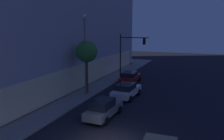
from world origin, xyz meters
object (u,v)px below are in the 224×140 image
object	(u,v)px
traffic_light_far_corner	(129,49)
sidewalk_tree	(87,52)
car_white	(126,90)
street_lamp_sidewalk	(85,46)
car_red	(130,77)
car_grey	(103,108)

from	to	relation	value
traffic_light_far_corner	sidewalk_tree	xyz separation A→B (m)	(-9.21, 2.07, 0.43)
traffic_light_far_corner	car_white	size ratio (longest dim) A/B	1.35
traffic_light_far_corner	street_lamp_sidewalk	size ratio (longest dim) A/B	0.73
traffic_light_far_corner	car_red	distance (m)	4.39
car_white	traffic_light_far_corner	bearing A→B (deg)	16.12
sidewalk_tree	car_grey	size ratio (longest dim) A/B	1.29
traffic_light_far_corner	car_white	bearing A→B (deg)	-163.88
car_grey	car_white	xyz separation A→B (m)	(6.33, 0.03, -0.02)
sidewalk_tree	car_red	xyz separation A→B (m)	(6.91, -3.02, -4.04)
traffic_light_far_corner	car_grey	world-z (taller)	traffic_light_far_corner
traffic_light_far_corner	car_grey	xyz separation A→B (m)	(-15.31, -2.63, -3.60)
sidewalk_tree	car_red	size ratio (longest dim) A/B	1.24
car_white	street_lamp_sidewalk	bearing A→B (deg)	101.49
sidewalk_tree	car_white	bearing A→B (deg)	-87.15
car_red	street_lamp_sidewalk	bearing A→B (deg)	159.36
car_red	traffic_light_far_corner	bearing A→B (deg)	22.44
car_white	car_red	xyz separation A→B (m)	(6.67, 1.64, -0.00)
sidewalk_tree	car_white	world-z (taller)	sidewalk_tree
traffic_light_far_corner	car_red	bearing A→B (deg)	-157.56
sidewalk_tree	car_grey	bearing A→B (deg)	-142.37
traffic_light_far_corner	car_white	xyz separation A→B (m)	(-8.97, -2.59, -3.62)
sidewalk_tree	car_red	world-z (taller)	sidewalk_tree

